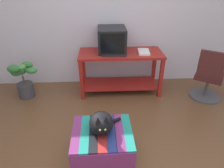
# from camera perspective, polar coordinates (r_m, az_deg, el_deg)

# --- Properties ---
(ground_plane) EXTENTS (14.00, 14.00, 0.00)m
(ground_plane) POSITION_cam_1_polar(r_m,az_deg,el_deg) (2.53, -0.17, -20.66)
(ground_plane) COLOR brown
(back_wall) EXTENTS (8.00, 0.10, 2.60)m
(back_wall) POSITION_cam_1_polar(r_m,az_deg,el_deg) (3.75, -2.21, 19.21)
(back_wall) COLOR silver
(back_wall) RESTS_ON ground_plane
(desk) EXTENTS (1.42, 0.60, 0.74)m
(desk) POSITION_cam_1_polar(r_m,az_deg,el_deg) (3.56, 2.39, 5.29)
(desk) COLOR maroon
(desk) RESTS_ON ground_plane
(tv_monitor) EXTENTS (0.47, 0.52, 0.39)m
(tv_monitor) POSITION_cam_1_polar(r_m,az_deg,el_deg) (3.48, -0.08, 12.36)
(tv_monitor) COLOR black
(tv_monitor) RESTS_ON desk
(keyboard) EXTENTS (0.41, 0.18, 0.02)m
(keyboard) POSITION_cam_1_polar(r_m,az_deg,el_deg) (3.33, 0.52, 8.31)
(keyboard) COLOR black
(keyboard) RESTS_ON desk
(book) EXTENTS (0.21, 0.31, 0.03)m
(book) POSITION_cam_1_polar(r_m,az_deg,el_deg) (3.48, 8.93, 8.94)
(book) COLOR white
(book) RESTS_ON desk
(ottoman_with_blanket) EXTENTS (0.66, 0.61, 0.40)m
(ottoman_with_blanket) POSITION_cam_1_polar(r_m,az_deg,el_deg) (2.40, -2.67, -16.89)
(ottoman_with_blanket) COLOR tan
(ottoman_with_blanket) RESTS_ON ground_plane
(cat) EXTENTS (0.37, 0.38, 0.28)m
(cat) POSITION_cam_1_polar(r_m,az_deg,el_deg) (2.20, -2.96, -10.98)
(cat) COLOR black
(cat) RESTS_ON ottoman_with_blanket
(potted_plant) EXTENTS (0.46, 0.34, 0.66)m
(potted_plant) POSITION_cam_1_polar(r_m,az_deg,el_deg) (3.75, -23.73, 1.04)
(potted_plant) COLOR #3D3D42
(potted_plant) RESTS_ON ground_plane
(office_chair) EXTENTS (0.59, 0.59, 0.89)m
(office_chair) POSITION_cam_1_polar(r_m,az_deg,el_deg) (3.73, 25.54, 1.47)
(office_chair) COLOR #4C4C51
(office_chair) RESTS_ON ground_plane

